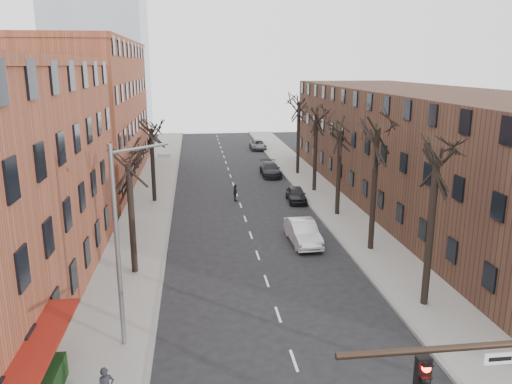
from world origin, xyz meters
name	(u,v)px	position (x,y,z in m)	size (l,w,h in m)	color
sidewalk_left	(151,199)	(-8.00, 35.00, 0.07)	(4.00, 90.00, 0.15)	gray
sidewalk_right	(321,193)	(8.00, 35.00, 0.07)	(4.00, 90.00, 0.15)	gray
building_left_far	(76,114)	(-16.00, 44.00, 7.00)	(12.00, 28.00, 14.00)	brown
building_right	(428,149)	(16.00, 30.00, 5.00)	(12.00, 50.00, 10.00)	#462E21
tree_right_b	(424,306)	(7.60, 12.00, 0.00)	(5.20, 5.20, 10.80)	black
tree_right_c	(370,250)	(7.60, 20.00, 0.00)	(5.20, 5.20, 11.60)	black
tree_right_d	(337,215)	(7.60, 28.00, 0.00)	(5.20, 5.20, 10.00)	black
tree_right_e	(314,192)	(7.60, 36.00, 0.00)	(5.20, 5.20, 10.80)	black
tree_right_f	(297,174)	(7.60, 44.00, 0.00)	(5.20, 5.20, 11.60)	black
tree_left_a	(135,274)	(-7.60, 18.00, 0.00)	(5.20, 5.20, 9.50)	black
tree_left_b	(155,202)	(-7.60, 34.00, 0.00)	(5.20, 5.20, 9.50)	black
streetlight	(121,239)	(-7.03, 10.00, 5.01)	(2.45, 0.22, 9.03)	slate
silver_sedan	(303,232)	(3.38, 21.87, 0.81)	(1.71, 4.91, 1.62)	silver
parked_car_near	(296,194)	(5.12, 32.62, 0.67)	(1.59, 3.95, 1.35)	black
parked_car_mid	(270,169)	(4.44, 43.60, 0.73)	(2.06, 5.06, 1.47)	black
parked_car_far	(258,145)	(5.30, 61.40, 0.66)	(2.18, 4.73, 1.31)	#5B5E63
pedestrian_crossing	(235,193)	(-0.34, 33.45, 0.78)	(0.91, 0.38, 1.55)	black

